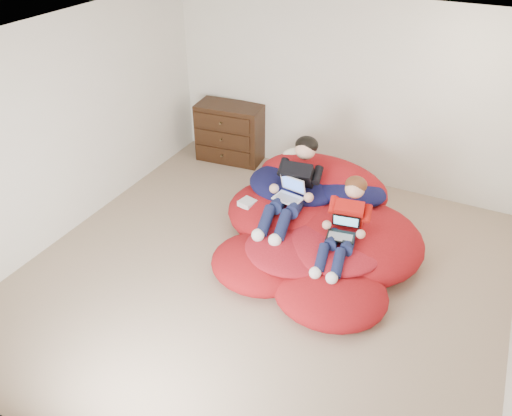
{
  "coord_description": "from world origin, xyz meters",
  "views": [
    {
      "loc": [
        1.79,
        -3.76,
        3.66
      ],
      "look_at": [
        -0.2,
        0.22,
        0.7
      ],
      "focal_mm": 35.0,
      "sensor_mm": 36.0,
      "label": 1
    }
  ],
  "objects_px": {
    "dresser": "(230,133)",
    "older_boy": "(294,182)",
    "beanbag_pile": "(317,227)",
    "laptop_white": "(290,192)",
    "younger_boy": "(345,221)",
    "laptop_black": "(343,230)"
  },
  "relations": [
    {
      "from": "dresser",
      "to": "laptop_black",
      "type": "bearing_deg",
      "value": -37.16
    },
    {
      "from": "older_boy",
      "to": "laptop_black",
      "type": "relative_size",
      "value": 3.75
    },
    {
      "from": "beanbag_pile",
      "to": "laptop_black",
      "type": "relative_size",
      "value": 7.18
    },
    {
      "from": "laptop_white",
      "to": "younger_boy",
      "type": "bearing_deg",
      "value": -19.37
    },
    {
      "from": "dresser",
      "to": "younger_boy",
      "type": "bearing_deg",
      "value": -36.26
    },
    {
      "from": "dresser",
      "to": "older_boy",
      "type": "distance_m",
      "value": 2.12
    },
    {
      "from": "beanbag_pile",
      "to": "older_boy",
      "type": "height_order",
      "value": "older_boy"
    },
    {
      "from": "dresser",
      "to": "laptop_black",
      "type": "xyz_separation_m",
      "value": [
        2.36,
        -1.79,
        0.12
      ]
    },
    {
      "from": "younger_boy",
      "to": "laptop_black",
      "type": "height_order",
      "value": "younger_boy"
    },
    {
      "from": "older_boy",
      "to": "younger_boy",
      "type": "height_order",
      "value": "older_boy"
    },
    {
      "from": "laptop_white",
      "to": "laptop_black",
      "type": "distance_m",
      "value": 0.82
    },
    {
      "from": "beanbag_pile",
      "to": "younger_boy",
      "type": "bearing_deg",
      "value": -34.13
    },
    {
      "from": "beanbag_pile",
      "to": "older_boy",
      "type": "bearing_deg",
      "value": 163.59
    },
    {
      "from": "laptop_white",
      "to": "older_boy",
      "type": "bearing_deg",
      "value": 90.0
    },
    {
      "from": "beanbag_pile",
      "to": "laptop_white",
      "type": "xyz_separation_m",
      "value": [
        -0.35,
        -0.01,
        0.39
      ]
    },
    {
      "from": "dresser",
      "to": "older_boy",
      "type": "relative_size",
      "value": 0.79
    },
    {
      "from": "dresser",
      "to": "older_boy",
      "type": "height_order",
      "value": "older_boy"
    },
    {
      "from": "younger_boy",
      "to": "dresser",
      "type": "bearing_deg",
      "value": 143.74
    },
    {
      "from": "dresser",
      "to": "older_boy",
      "type": "bearing_deg",
      "value": -40.11
    },
    {
      "from": "older_boy",
      "to": "laptop_white",
      "type": "relative_size",
      "value": 3.71
    },
    {
      "from": "older_boy",
      "to": "dresser",
      "type": "bearing_deg",
      "value": 139.89
    },
    {
      "from": "beanbag_pile",
      "to": "older_boy",
      "type": "xyz_separation_m",
      "value": [
        -0.35,
        0.1,
        0.46
      ]
    }
  ]
}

